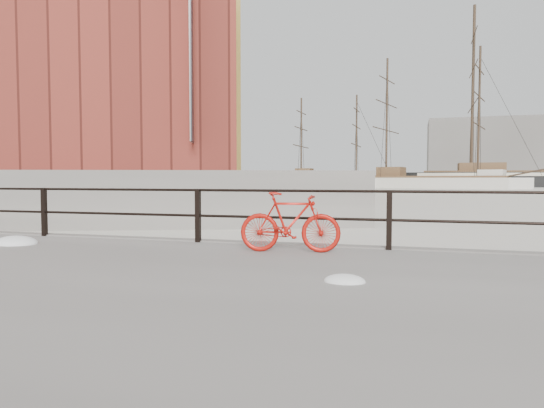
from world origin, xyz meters
The scene contains 16 objects.
ground centered at (0.00, 0.00, 0.00)m, with size 400.00×400.00×0.00m, color white.
promenade centered at (0.00, -4.00, 0.17)m, with size 36.00×8.00×0.35m, color gray.
far_quay centered at (-40.00, 72.00, 0.90)m, with size 24.00×150.00×1.80m, color gray.
guardrail centered at (0.00, -0.15, 0.85)m, with size 28.00×0.10×1.00m, color black, non-canonical shape.
bicycle centered at (-1.53, -0.88, 0.84)m, with size 1.62×0.24×0.98m, color red.
snow_mounds centered at (1.60, -1.58, 0.51)m, with size 22.27×3.21×0.37m.
schooner_mid centered at (2.76, 74.06, 0.00)m, with size 31.82×13.46×22.62m, color beige, non-canonical shape.
schooner_left centered at (-14.05, 75.34, 0.00)m, with size 21.47×9.76×16.59m, color silver, non-canonical shape.
workboat_near centered at (-25.54, 32.40, 0.00)m, with size 11.98×3.99×7.00m, color black, non-canonical shape.
workboat_far centered at (-29.28, 44.66, 0.00)m, with size 10.04×3.47×7.00m, color black, non-canonical shape.
apartment_terracotta centered at (-21.25, 20.26, 11.90)m, with size 20.00×15.00×20.20m, color maroon.
apartment_mustard centered at (-29.49, 40.65, 12.90)m, with size 22.00×15.00×22.20m, color gold.
apartment_cream centered at (-38.11, 61.98, 12.40)m, with size 20.00×15.00×21.20m, color beige.
apartment_grey centered at (-46.35, 82.38, 13.40)m, with size 22.00×15.00×23.20m, color gray.
apartment_brick centered at (-54.97, 103.70, 12.40)m, with size 24.00×15.00×21.20m, color brown.
industrial_west centered at (20.00, 140.00, 9.00)m, with size 32.00×18.00×18.00m, color gray.
Camera 1 is at (0.40, -8.46, 1.54)m, focal length 32.00 mm.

